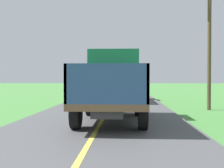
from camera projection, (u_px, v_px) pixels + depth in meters
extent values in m
cube|color=#2D2D30|center=(112.00, 105.00, 10.43)|extent=(0.90, 5.51, 0.24)
cube|color=brown|center=(112.00, 100.00, 10.43)|extent=(2.30, 5.80, 0.20)
cube|color=#197A4C|center=(114.00, 73.00, 12.36)|extent=(2.10, 1.90, 1.90)
cube|color=black|center=(115.00, 66.00, 13.30)|extent=(1.78, 0.02, 0.76)
cube|color=#2D517F|center=(77.00, 83.00, 9.50)|extent=(0.08, 3.85, 1.10)
cube|color=#2D517F|center=(144.00, 83.00, 9.39)|extent=(0.08, 3.85, 1.10)
cube|color=#2D517F|center=(106.00, 84.00, 7.56)|extent=(2.30, 0.08, 1.10)
cube|color=#2D517F|center=(113.00, 82.00, 11.33)|extent=(2.30, 0.08, 1.10)
cylinder|color=black|center=(90.00, 104.00, 12.28)|extent=(0.28, 1.00, 1.00)
cylinder|color=black|center=(138.00, 104.00, 12.18)|extent=(0.28, 1.00, 1.00)
cylinder|color=black|center=(76.00, 113.00, 8.90)|extent=(0.28, 1.00, 1.00)
cylinder|color=black|center=(143.00, 114.00, 8.79)|extent=(0.28, 1.00, 1.00)
ellipsoid|color=#7FBD23|center=(122.00, 93.00, 10.60)|extent=(0.51, 0.61, 0.44)
ellipsoid|color=#67B125|center=(125.00, 96.00, 8.07)|extent=(0.50, 0.58, 0.37)
ellipsoid|color=#6FA82E|center=(135.00, 84.00, 9.94)|extent=(0.44, 0.41, 0.36)
ellipsoid|color=#6CB228|center=(88.00, 95.00, 8.75)|extent=(0.57, 0.53, 0.37)
ellipsoid|color=#7FAE21|center=(105.00, 94.00, 9.83)|extent=(0.56, 0.69, 0.45)
ellipsoid|color=#7AB635|center=(135.00, 84.00, 8.40)|extent=(0.53, 0.68, 0.46)
ellipsoid|color=#68A631|center=(103.00, 84.00, 7.85)|extent=(0.43, 0.55, 0.49)
cube|color=#2D2D30|center=(116.00, 92.00, 20.08)|extent=(0.90, 5.51, 0.24)
cube|color=brown|center=(116.00, 90.00, 20.08)|extent=(2.30, 5.80, 0.20)
cube|color=silver|center=(117.00, 75.00, 22.00)|extent=(2.10, 1.90, 1.90)
cube|color=black|center=(117.00, 71.00, 22.95)|extent=(1.78, 0.02, 0.76)
cube|color=brown|center=(99.00, 81.00, 19.14)|extent=(0.08, 3.85, 1.10)
cube|color=brown|center=(132.00, 81.00, 19.03)|extent=(0.08, 3.85, 1.10)
cube|color=brown|center=(115.00, 81.00, 17.21)|extent=(2.30, 0.08, 1.10)
cube|color=brown|center=(117.00, 80.00, 20.97)|extent=(2.30, 0.08, 1.10)
cylinder|color=black|center=(103.00, 93.00, 21.93)|extent=(0.28, 1.00, 1.00)
cylinder|color=black|center=(131.00, 93.00, 21.82)|extent=(0.28, 1.00, 1.00)
cylinder|color=black|center=(99.00, 95.00, 18.54)|extent=(0.28, 1.00, 1.00)
cylinder|color=black|center=(131.00, 95.00, 18.44)|extent=(0.28, 1.00, 1.00)
ellipsoid|color=#77B433|center=(124.00, 77.00, 18.67)|extent=(0.59, 0.76, 0.37)
ellipsoid|color=#7EBA2D|center=(109.00, 87.00, 18.61)|extent=(0.42, 0.39, 0.40)
ellipsoid|color=#7AB331|center=(107.00, 77.00, 19.34)|extent=(0.46, 0.46, 0.44)
ellipsoid|color=#6CBB2E|center=(112.00, 86.00, 18.73)|extent=(0.45, 0.59, 0.50)
ellipsoid|color=#76B032|center=(113.00, 76.00, 17.92)|extent=(0.48, 0.53, 0.37)
ellipsoid|color=#78AD27|center=(116.00, 86.00, 17.62)|extent=(0.57, 0.58, 0.51)
ellipsoid|color=#6CAD31|center=(103.00, 81.00, 19.27)|extent=(0.50, 0.58, 0.51)
ellipsoid|color=#7EAB36|center=(115.00, 81.00, 19.55)|extent=(0.48, 0.57, 0.42)
ellipsoid|color=#6AB333|center=(118.00, 77.00, 17.93)|extent=(0.59, 0.75, 0.42)
ellipsoid|color=#7DBA2A|center=(116.00, 86.00, 18.97)|extent=(0.42, 0.39, 0.37)
ellipsoid|color=#79BB29|center=(125.00, 81.00, 17.76)|extent=(0.52, 0.62, 0.39)
cylinder|color=brown|center=(209.00, 48.00, 14.93)|extent=(0.20, 0.20, 6.60)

